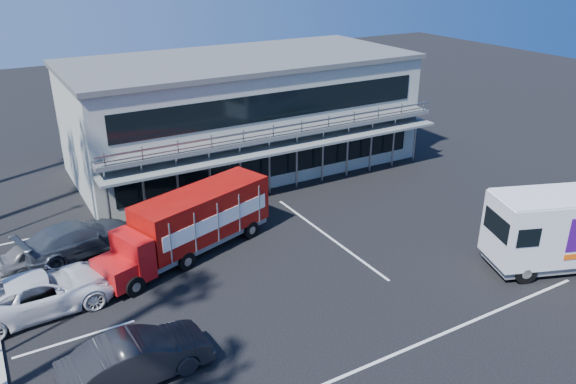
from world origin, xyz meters
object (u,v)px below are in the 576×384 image
parked_car_a (133,352)px  red_truck (193,222)px  white_van (571,228)px  parked_car_b (137,358)px

parked_car_a → red_truck: bearing=-43.5°
parked_car_a → white_van: bearing=-106.4°
parked_car_b → red_truck: bearing=-37.2°
red_truck → white_van: bearing=-52.6°
red_truck → parked_car_a: size_ratio=2.08×
white_van → parked_car_b: bearing=-166.7°
white_van → parked_car_b: (-19.49, 2.50, -1.10)m
parked_car_b → white_van: bearing=-100.6°
white_van → parked_car_b: 19.68m
red_truck → white_van: size_ratio=1.18×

